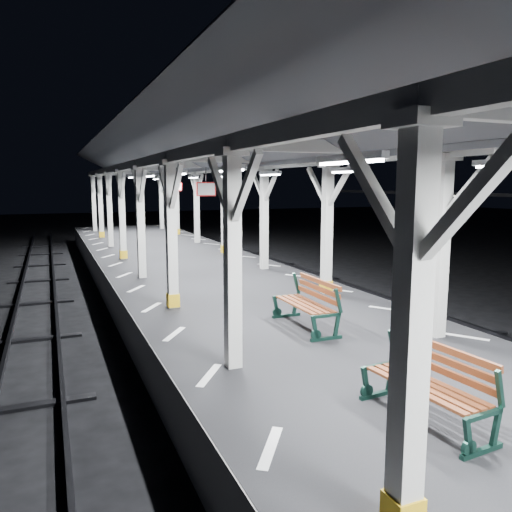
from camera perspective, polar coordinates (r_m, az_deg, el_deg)
ground at (r=10.72m, az=3.98°, el=-12.53°), size 120.00×120.00×0.00m
platform at (r=10.55m, az=4.01°, el=-9.99°), size 6.00×50.00×1.00m
hazard_stripes_left at (r=9.60m, az=-9.32°, el=-8.79°), size 1.00×48.00×0.01m
hazard_stripes_right at (r=11.67m, az=14.91°, el=-5.87°), size 1.00×48.00×0.01m
track_left at (r=9.70m, az=-24.53°, el=-15.07°), size 2.20×60.00×0.16m
track_right at (r=13.58m, az=23.43°, el=-8.34°), size 2.20×60.00×0.16m
canopy at (r=10.03m, az=4.29°, el=12.57°), size 5.40×49.00×4.65m
bench_near at (r=6.42m, az=19.43°, el=-13.42°), size 0.75×1.70×0.90m
bench_mid at (r=9.84m, az=6.14°, el=-5.25°), size 0.69×1.77×0.95m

